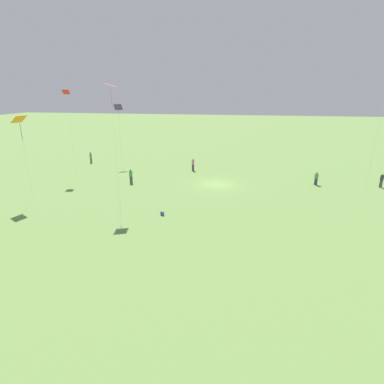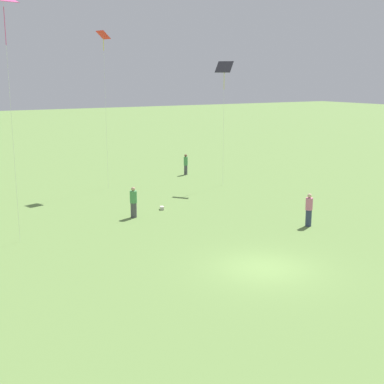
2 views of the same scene
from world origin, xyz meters
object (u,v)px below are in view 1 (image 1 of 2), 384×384
kite_2 (118,108)px  picnic_bag_0 (162,213)px  person_7 (316,178)px  picnic_bag_1 (132,177)px  person_4 (91,157)px  kite_0 (111,90)px  person_1 (193,164)px  person_5 (381,180)px  kite_1 (66,96)px  kite_3 (19,121)px  person_3 (131,176)px

kite_2 → picnic_bag_0: kite_2 is taller
person_7 → picnic_bag_1: (23.83, 0.96, -0.72)m
person_4 → kite_2: 9.39m
kite_0 → person_1: bearing=14.1°
person_5 → person_1: bearing=-127.3°
kite_1 → picnic_bag_1: 13.09m
person_1 → kite_3: bearing=-142.9°
picnic_bag_1 → person_4: bearing=-37.0°
person_5 → kite_1: 40.47m
kite_1 → picnic_bag_0: size_ratio=30.22×
kite_0 → person_4: bearing=70.0°
picnic_bag_1 → person_3: bearing=109.9°
person_1 → picnic_bag_1: person_1 is taller
person_3 → person_4: 14.39m
person_5 → person_7: bearing=-115.7°
person_3 → kite_2: size_ratio=0.20×
person_4 → kite_1: bearing=-84.5°
kite_1 → picnic_bag_0: bearing=172.2°
person_1 → kite_3: size_ratio=0.21×
kite_0 → picnic_bag_1: kite_0 is taller
kite_2 → picnic_bag_1: (-4.51, 7.62, -8.54)m
person_4 → picnic_bag_0: 25.95m
person_7 → picnic_bag_0: (16.24, 12.82, -0.64)m
person_3 → kite_3: size_ratio=0.21×
person_5 → kite_2: 37.26m
person_3 → kite_2: (5.34, -9.92, 7.74)m
picnic_bag_0 → person_3: bearing=-54.7°
kite_2 → picnic_bag_0: (-12.09, 19.47, -8.47)m
picnic_bag_0 → person_4: bearing=-47.9°
kite_3 → person_4: bearing=-111.3°
kite_2 → person_3: bearing=-53.9°
kite_3 → picnic_bag_0: bearing=143.9°
person_7 → picnic_bag_0: person_7 is taller
kite_3 → picnic_bag_0: (-14.92, 1.79, -8.07)m
person_1 → kite_3: (14.86, 15.31, 7.32)m
kite_0 → picnic_bag_0: (-5.34, 2.63, -11.05)m
kite_3 → picnic_bag_1: (-7.34, -10.07, -8.14)m
person_7 → kite_3: bearing=-22.5°
person_1 → picnic_bag_1: (7.52, 5.24, -0.82)m
person_7 → kite_1: bearing=-39.6°
person_4 → kite_0: bearing=-62.4°
person_4 → picnic_bag_1: (-9.80, 7.39, -0.79)m
person_3 → person_7: person_3 is taller
person_4 → kite_1: kite_1 is taller
picnic_bag_1 → kite_2: bearing=-59.4°
person_3 → person_4: (10.63, -9.70, -0.02)m
person_7 → person_4: bearing=-52.9°
person_3 → picnic_bag_1: size_ratio=4.11×
person_7 → picnic_bag_1: person_7 is taller
person_5 → person_7: (7.54, 0.27, -0.05)m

